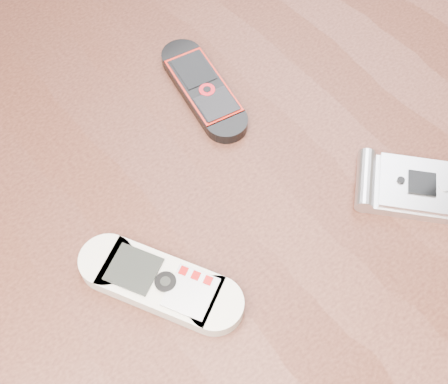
# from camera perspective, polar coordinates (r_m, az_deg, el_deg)

# --- Properties ---
(table) EXTENTS (1.20, 0.80, 0.75)m
(table) POSITION_cam_1_polar(r_m,az_deg,el_deg) (0.66, -0.34, -5.43)
(table) COLOR black
(table) RESTS_ON ground
(nokia_white) EXTENTS (0.11, 0.15, 0.02)m
(nokia_white) POSITION_cam_1_polar(r_m,az_deg,el_deg) (0.52, -5.86, -8.29)
(nokia_white) COLOR beige
(nokia_white) RESTS_ON table
(nokia_black_red) EXTENTS (0.07, 0.14, 0.01)m
(nokia_black_red) POSITION_cam_1_polar(r_m,az_deg,el_deg) (0.63, -1.91, 9.42)
(nokia_black_red) COLOR black
(nokia_black_red) RESTS_ON table
(motorola_razr) EXTENTS (0.12, 0.13, 0.02)m
(motorola_razr) POSITION_cam_1_polar(r_m,az_deg,el_deg) (0.59, 17.78, 0.35)
(motorola_razr) COLOR silver
(motorola_razr) RESTS_ON table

